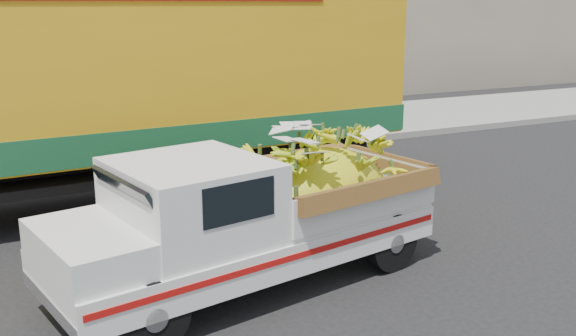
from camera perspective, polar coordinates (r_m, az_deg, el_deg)
name	(u,v)px	position (r m, az deg, el deg)	size (l,w,h in m)	color
ground	(182,304)	(7.15, -9.36, -11.88)	(100.00, 100.00, 0.00)	black
curb	(87,167)	(12.95, -17.42, 0.05)	(60.00, 0.25, 0.15)	gray
sidewalk	(72,146)	(14.98, -18.67, 1.83)	(60.00, 4.00, 0.14)	gray
building_right	(409,7)	(26.61, 10.70, 13.89)	(14.00, 6.00, 6.00)	gray
pickup_truck	(272,209)	(7.41, -1.41, -3.67)	(4.70, 2.49, 1.57)	black
semi_trailer	(32,76)	(10.09, -21.82, 7.59)	(12.04, 3.23, 3.80)	black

